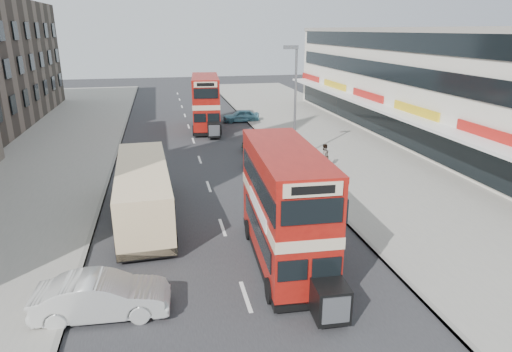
{
  "coord_description": "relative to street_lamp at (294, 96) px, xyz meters",
  "views": [
    {
      "loc": [
        -2.53,
        -11.54,
        9.16
      ],
      "look_at": [
        1.28,
        6.2,
        3.13
      ],
      "focal_mm": 31.15,
      "sensor_mm": 36.0,
      "label": 1
    }
  ],
  "objects": [
    {
      "name": "car_left_front",
      "position": [
        -11.38,
        -16.05,
        -4.06
      ],
      "size": [
        4.48,
        1.79,
        1.45
      ],
      "primitive_type": "imported",
      "rotation": [
        0.0,
        0.0,
        1.51
      ],
      "color": "beige",
      "rests_on": "ground"
    },
    {
      "name": "bus_main",
      "position": [
        -4.5,
        -13.87,
        -2.33
      ],
      "size": [
        2.67,
        8.55,
        4.66
      ],
      "rotation": [
        0.0,
        0.0,
        3.09
      ],
      "color": "black",
      "rests_on": "ground"
    },
    {
      "name": "pavement_right",
      "position": [
        5.48,
        2.0,
        -4.71
      ],
      "size": [
        12.0,
        90.0,
        0.15
      ],
      "primitive_type": "cube",
      "color": "gray",
      "rests_on": "ground"
    },
    {
      "name": "car_right_b",
      "position": [
        -1.07,
        3.56,
        -4.25
      ],
      "size": [
        3.96,
        1.98,
        1.08
      ],
      "primitive_type": "imported",
      "rotation": [
        0.0,
        0.0,
        -1.62
      ],
      "color": "orange",
      "rests_on": "ground"
    },
    {
      "name": "car_right_a",
      "position": [
        -1.31,
        -0.44,
        -4.11
      ],
      "size": [
        4.81,
        2.29,
        1.35
      ],
      "primitive_type": "imported",
      "rotation": [
        0.0,
        0.0,
        -1.48
      ],
      "color": "#A4102C",
      "rests_on": "ground"
    },
    {
      "name": "street_lamp",
      "position": [
        0.0,
        0.0,
        0.0
      ],
      "size": [
        1.0,
        0.2,
        8.12
      ],
      "color": "slate",
      "rests_on": "ground"
    },
    {
      "name": "car_right_c",
      "position": [
        -1.05,
        15.14,
        -4.15
      ],
      "size": [
        3.75,
        1.52,
        1.27
      ],
      "primitive_type": "imported",
      "rotation": [
        0.0,
        0.0,
        -1.57
      ],
      "color": "#5699AD",
      "rests_on": "ground"
    },
    {
      "name": "kerb_right",
      "position": [
        -0.42,
        2.0,
        -4.71
      ],
      "size": [
        0.2,
        90.0,
        0.16
      ],
      "primitive_type": "cube",
      "color": "gray",
      "rests_on": "ground"
    },
    {
      "name": "bus_second",
      "position": [
        -4.87,
        12.45,
        -2.24
      ],
      "size": [
        3.1,
        8.95,
        4.83
      ],
      "rotation": [
        0.0,
        0.0,
        3.05
      ],
      "color": "black",
      "rests_on": "ground"
    },
    {
      "name": "ground",
      "position": [
        -6.52,
        -18.0,
        -4.78
      ],
      "size": [
        160.0,
        160.0,
        0.0
      ],
      "primitive_type": "plane",
      "color": "#28282B",
      "rests_on": "ground"
    },
    {
      "name": "pedestrian_near",
      "position": [
        1.52,
        -2.26,
        -3.79
      ],
      "size": [
        0.73,
        0.61,
        1.7
      ],
      "primitive_type": "imported",
      "rotation": [
        0.0,
        0.0,
        3.48
      ],
      "color": "gray",
      "rests_on": "pavement_right"
    },
    {
      "name": "coach",
      "position": [
        -10.19,
        -8.02,
        -3.27
      ],
      "size": [
        2.86,
        9.78,
        2.57
      ],
      "rotation": [
        0.0,
        0.0,
        0.04
      ],
      "color": "black",
      "rests_on": "ground"
    },
    {
      "name": "kerb_left",
      "position": [
        -12.62,
        2.0,
        -4.71
      ],
      "size": [
        0.2,
        90.0,
        0.16
      ],
      "primitive_type": "cube",
      "color": "gray",
      "rests_on": "ground"
    },
    {
      "name": "road_surface",
      "position": [
        -6.52,
        2.0,
        -4.78
      ],
      "size": [
        12.0,
        90.0,
        0.01
      ],
      "primitive_type": "cube",
      "color": "#28282B",
      "rests_on": "ground"
    },
    {
      "name": "cyclist",
      "position": [
        -2.84,
        3.01,
        -4.15
      ],
      "size": [
        0.93,
        2.03,
        1.9
      ],
      "rotation": [
        0.0,
        0.0,
        0.13
      ],
      "color": "gray",
      "rests_on": "ground"
    },
    {
      "name": "commercial_row",
      "position": [
        13.42,
        4.0,
        -0.09
      ],
      "size": [
        9.9,
        46.2,
        9.3
      ],
      "color": "beige",
      "rests_on": "ground"
    },
    {
      "name": "pavement_left",
      "position": [
        -18.52,
        2.0,
        -4.71
      ],
      "size": [
        12.0,
        90.0,
        0.15
      ],
      "primitive_type": "cube",
      "color": "gray",
      "rests_on": "ground"
    }
  ]
}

